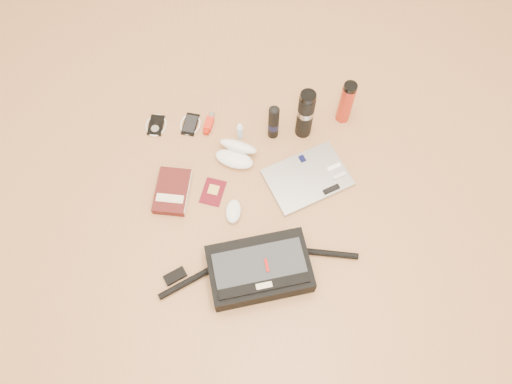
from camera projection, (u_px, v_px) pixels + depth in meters
ground at (250, 212)px, 2.18m from camera, size 4.00×4.00×0.00m
messenger_bag at (259, 269)px, 2.02m from camera, size 0.83×0.32×0.12m
laptop at (308, 178)px, 2.24m from camera, size 0.42×0.37×0.03m
book at (173, 191)px, 2.21m from camera, size 0.17×0.24×0.04m
passport at (213, 192)px, 2.22m from camera, size 0.13×0.15×0.01m
mouse at (233, 211)px, 2.17m from camera, size 0.08×0.12×0.04m
sunglasses_case at (236, 153)px, 2.27m from camera, size 0.22×0.20×0.10m
ipod at (156, 125)px, 2.37m from camera, size 0.11×0.12×0.01m
phone at (190, 124)px, 2.37m from camera, size 0.12×0.13×0.01m
inhaler at (209, 123)px, 2.36m from camera, size 0.06×0.12×0.03m
spray_bottle at (240, 132)px, 2.30m from camera, size 0.03×0.03×0.11m
aerosol_can at (274, 122)px, 2.26m from camera, size 0.05×0.05×0.21m
thermos_black at (305, 114)px, 2.23m from camera, size 0.10×0.10×0.29m
thermos_red at (346, 102)px, 2.28m from camera, size 0.07×0.07×0.25m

